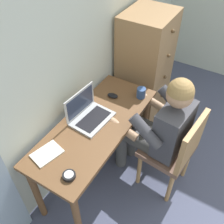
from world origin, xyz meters
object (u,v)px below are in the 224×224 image
(computer_mouse, at_px, (113,96))
(coffee_mug, at_px, (141,93))
(dresser, at_px, (144,70))
(desk_clock, at_px, (69,176))
(chair, at_px, (175,150))
(person_seated, at_px, (159,126))
(desk, at_px, (96,134))
(notebook_pad, at_px, (47,154))
(laptop, at_px, (88,113))

(computer_mouse, bearing_deg, coffee_mug, -64.01)
(dresser, distance_m, computer_mouse, 0.68)
(dresser, relative_size, desk_clock, 14.34)
(chair, height_order, coffee_mug, chair)
(chair, distance_m, person_seated, 0.26)
(chair, xyz_separation_m, person_seated, (0.02, 0.18, 0.18))
(coffee_mug, bearing_deg, dresser, 21.51)
(desk_clock, bearing_deg, desk, 13.89)
(notebook_pad, height_order, coffee_mug, coffee_mug)
(chair, distance_m, desk_clock, 0.96)
(person_seated, distance_m, laptop, 0.60)
(chair, xyz_separation_m, computer_mouse, (0.08, 0.67, 0.26))
(laptop, distance_m, notebook_pad, 0.47)
(laptop, bearing_deg, person_seated, -62.84)
(computer_mouse, bearing_deg, desk_clock, -173.90)
(notebook_pad, distance_m, coffee_mug, 0.98)
(person_seated, xyz_separation_m, laptop, (-0.27, 0.52, 0.11))
(desk, relative_size, dresser, 0.99)
(chair, relative_size, notebook_pad, 4.27)
(notebook_pad, bearing_deg, dresser, 11.03)
(computer_mouse, height_order, coffee_mug, coffee_mug)
(desk, bearing_deg, chair, -65.71)
(computer_mouse, relative_size, notebook_pad, 0.48)
(person_seated, xyz_separation_m, desk_clock, (-0.80, 0.31, 0.07))
(dresser, xyz_separation_m, laptop, (-1.00, 0.04, 0.15))
(desk, height_order, notebook_pad, notebook_pad)
(dresser, bearing_deg, desk, -177.63)
(chair, bearing_deg, dresser, 41.41)
(desk, xyz_separation_m, notebook_pad, (-0.43, 0.13, 0.13))
(desk, xyz_separation_m, computer_mouse, (0.36, 0.05, 0.14))
(desk, height_order, dresser, dresser)
(computer_mouse, distance_m, coffee_mug, 0.26)
(dresser, xyz_separation_m, notebook_pad, (-1.47, 0.09, 0.11))
(desk, xyz_separation_m, chair, (0.28, -0.62, -0.12))
(coffee_mug, bearing_deg, person_seated, -126.45)
(desk, height_order, person_seated, person_seated)
(chair, bearing_deg, desk, 114.29)
(laptop, relative_size, coffee_mug, 2.99)
(coffee_mug, bearing_deg, laptop, 151.62)
(chair, height_order, desk_clock, chair)
(person_seated, distance_m, computer_mouse, 0.50)
(dresser, relative_size, notebook_pad, 6.15)
(desk, height_order, chair, chair)
(dresser, bearing_deg, notebook_pad, 176.54)
(person_seated, bearing_deg, notebook_pad, 142.05)
(laptop, bearing_deg, notebook_pad, 174.17)
(dresser, xyz_separation_m, chair, (-0.75, -0.66, -0.14))
(laptop, xyz_separation_m, coffee_mug, (0.47, -0.25, -0.00))
(computer_mouse, xyz_separation_m, notebook_pad, (-0.80, 0.08, -0.01))
(desk_clock, bearing_deg, laptop, 21.39)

